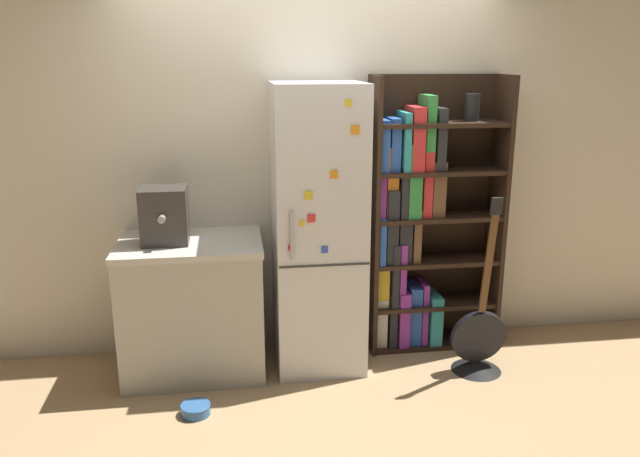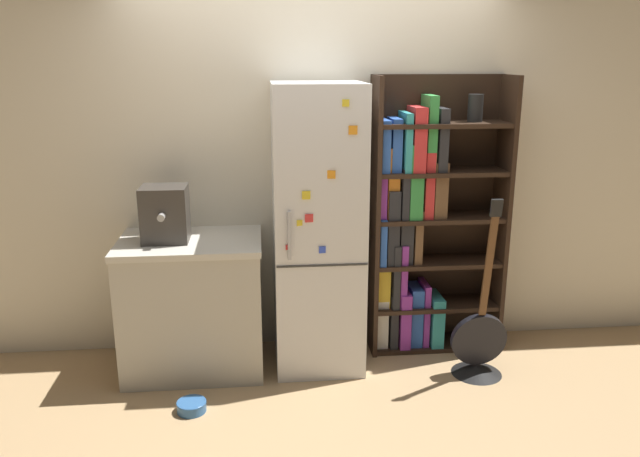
# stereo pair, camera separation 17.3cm
# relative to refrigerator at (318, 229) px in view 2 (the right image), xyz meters

# --- Properties ---
(ground_plane) EXTENTS (16.00, 16.00, 0.00)m
(ground_plane) POSITION_rel_refrigerator_xyz_m (0.00, -0.14, -0.94)
(ground_plane) COLOR tan
(wall_back) EXTENTS (8.00, 0.05, 2.60)m
(wall_back) POSITION_rel_refrigerator_xyz_m (0.00, 0.33, 0.36)
(wall_back) COLOR beige
(wall_back) RESTS_ON ground_plane
(refrigerator) EXTENTS (0.57, 0.64, 1.88)m
(refrigerator) POSITION_rel_refrigerator_xyz_m (0.00, 0.00, 0.00)
(refrigerator) COLOR silver
(refrigerator) RESTS_ON ground_plane
(bookshelf) EXTENTS (0.92, 0.33, 1.92)m
(bookshelf) POSITION_rel_refrigerator_xyz_m (0.73, 0.17, -0.03)
(bookshelf) COLOR black
(bookshelf) RESTS_ON ground_plane
(kitchen_counter) EXTENTS (0.92, 0.66, 0.90)m
(kitchen_counter) POSITION_rel_refrigerator_xyz_m (-0.83, -0.01, -0.49)
(kitchen_counter) COLOR #BCB7A8
(kitchen_counter) RESTS_ON ground_plane
(espresso_machine) EXTENTS (0.29, 0.31, 0.35)m
(espresso_machine) POSITION_rel_refrigerator_xyz_m (-0.97, -0.03, 0.13)
(espresso_machine) COLOR #38332D
(espresso_machine) RESTS_ON kitchen_counter
(guitar) EXTENTS (0.37, 0.33, 1.22)m
(guitar) POSITION_rel_refrigerator_xyz_m (1.03, -0.31, -0.77)
(guitar) COLOR black
(guitar) RESTS_ON ground_plane
(pet_bowl) EXTENTS (0.18, 0.18, 0.06)m
(pet_bowl) POSITION_rel_refrigerator_xyz_m (-0.81, -0.59, -0.91)
(pet_bowl) COLOR #3366A5
(pet_bowl) RESTS_ON ground_plane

